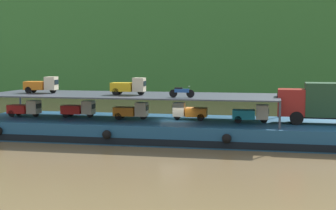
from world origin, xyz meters
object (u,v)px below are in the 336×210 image
object	(u,v)px
cargo_barge	(177,129)
mini_truck_upper_stern	(42,85)
mini_truck_lower_fore	(189,111)
motorcycle_upper_port	(182,92)
mini_truck_lower_aft	(79,109)
mini_truck_lower_bow	(251,114)
mini_truck_lower_stern	(25,108)
mini_truck_lower_mid	(132,111)
mini_truck_upper_mid	(129,86)
covered_lorry	(327,102)

from	to	relation	value
cargo_barge	mini_truck_upper_stern	bearing A→B (deg)	179.66
mini_truck_lower_fore	motorcycle_upper_port	world-z (taller)	motorcycle_upper_port
mini_truck_lower_aft	mini_truck_lower_bow	world-z (taller)	same
mini_truck_lower_stern	mini_truck_lower_mid	bearing A→B (deg)	0.19
mini_truck_lower_fore	mini_truck_upper_mid	xyz separation A→B (m)	(-4.76, -0.90, 2.00)
mini_truck_upper_mid	mini_truck_lower_stern	bearing A→B (deg)	178.35
mini_truck_lower_fore	mini_truck_lower_bow	xyz separation A→B (m)	(4.91, -0.71, 0.00)
cargo_barge	mini_truck_lower_fore	distance (m)	1.78
mini_truck_lower_aft	mini_truck_lower_bow	xyz separation A→B (m)	(14.29, -0.63, 0.00)
mini_truck_lower_mid	covered_lorry	bearing A→B (deg)	0.78
cargo_barge	motorcycle_upper_port	distance (m)	3.97
mini_truck_lower_stern	mini_truck_lower_aft	world-z (taller)	same
mini_truck_lower_aft	mini_truck_lower_bow	bearing A→B (deg)	-2.52
mini_truck_lower_stern	mini_truck_lower_bow	bearing A→B (deg)	-0.23
mini_truck_lower_stern	mini_truck_upper_mid	world-z (taller)	mini_truck_upper_mid
mini_truck_lower_fore	mini_truck_upper_mid	distance (m)	5.24
covered_lorry	mini_truck_lower_stern	world-z (taller)	covered_lorry
mini_truck_lower_aft	motorcycle_upper_port	bearing A→B (deg)	-15.52
cargo_barge	mini_truck_lower_aft	distance (m)	8.54
mini_truck_lower_aft	mini_truck_lower_fore	size ratio (longest dim) A/B	0.99
mini_truck_upper_mid	mini_truck_lower_aft	bearing A→B (deg)	169.96
mini_truck_lower_stern	mini_truck_lower_bow	size ratio (longest dim) A/B	1.00
covered_lorry	mini_truck_lower_bow	distance (m)	5.70
mini_truck_lower_fore	mini_truck_lower_stern	bearing A→B (deg)	-177.40
mini_truck_upper_stern	mini_truck_lower_bow	bearing A→B (deg)	-1.21
mini_truck_lower_mid	mini_truck_upper_stern	distance (m)	8.18
mini_truck_upper_stern	mini_truck_upper_mid	distance (m)	7.83
mini_truck_lower_bow	cargo_barge	bearing A→B (deg)	177.06
mini_truck_upper_mid	motorcycle_upper_port	bearing A→B (deg)	-20.74
mini_truck_lower_aft	mini_truck_lower_mid	world-z (taller)	same
cargo_barge	mini_truck_lower_fore	xyz separation A→B (m)	(0.96, 0.41, 1.44)
mini_truck_lower_stern	mini_truck_upper_stern	bearing A→B (deg)	11.54
mini_truck_lower_stern	covered_lorry	bearing A→B (deg)	0.56
mini_truck_lower_bow	mini_truck_upper_stern	xyz separation A→B (m)	(-17.48, 0.37, 2.00)
mini_truck_lower_bow	mini_truck_lower_aft	bearing A→B (deg)	177.48
cargo_barge	motorcycle_upper_port	bearing A→B (deg)	-70.21
mini_truck_lower_aft	covered_lorry	bearing A→B (deg)	-0.90
mini_truck_upper_stern	motorcycle_upper_port	size ratio (longest dim) A/B	1.47
mini_truck_lower_bow	mini_truck_upper_mid	bearing A→B (deg)	-178.88
mini_truck_lower_stern	mini_truck_upper_stern	size ratio (longest dim) A/B	1.00
mini_truck_lower_mid	mini_truck_lower_bow	bearing A→B (deg)	-0.65
cargo_barge	covered_lorry	size ratio (longest dim) A/B	4.17
mini_truck_lower_stern	motorcycle_upper_port	size ratio (longest dim) A/B	1.47
covered_lorry	cargo_barge	bearing A→B (deg)	-179.93
mini_truck_upper_mid	motorcycle_upper_port	world-z (taller)	mini_truck_upper_mid
covered_lorry	mini_truck_lower_fore	distance (m)	10.57
covered_lorry	mini_truck_upper_stern	size ratio (longest dim) A/B	2.82
mini_truck_lower_aft	mini_truck_lower_fore	xyz separation A→B (m)	(9.37, 0.08, 0.00)
mini_truck_lower_stern	mini_truck_upper_mid	distance (m)	9.47
mini_truck_lower_stern	mini_truck_lower_mid	size ratio (longest dim) A/B	1.02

